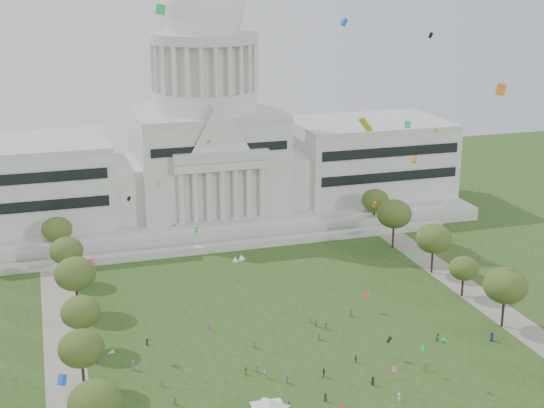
% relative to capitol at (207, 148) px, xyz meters
% --- Properties ---
extents(ground, '(400.00, 400.00, 0.00)m').
position_rel_capitol_xyz_m(ground, '(0.00, -113.59, -22.30)').
color(ground, '#2A4619').
rests_on(ground, ground).
extents(capitol, '(160.00, 64.50, 91.30)m').
position_rel_capitol_xyz_m(capitol, '(0.00, 0.00, 0.00)').
color(capitol, '#B8B5AB').
rests_on(capitol, ground).
extents(path_left, '(8.00, 160.00, 0.04)m').
position_rel_capitol_xyz_m(path_left, '(-48.00, -83.59, -22.28)').
color(path_left, gray).
rests_on(path_left, ground).
extents(path_right, '(8.00, 160.00, 0.04)m').
position_rel_capitol_xyz_m(path_right, '(48.00, -83.59, -22.28)').
color(path_right, gray).
rests_on(path_right, ground).
extents(row_tree_l_1, '(8.86, 8.86, 12.59)m').
position_rel_capitol_xyz_m(row_tree_l_1, '(-44.07, -116.55, -13.34)').
color(row_tree_l_1, black).
rests_on(row_tree_l_1, ground).
extents(row_tree_l_2, '(8.42, 8.42, 11.97)m').
position_rel_capitol_xyz_m(row_tree_l_2, '(-45.04, -96.29, -13.79)').
color(row_tree_l_2, black).
rests_on(row_tree_l_2, ground).
extents(row_tree_r_2, '(9.55, 9.55, 13.58)m').
position_rel_capitol_xyz_m(row_tree_r_2, '(44.17, -96.15, -12.64)').
color(row_tree_r_2, black).
rests_on(row_tree_r_2, ground).
extents(row_tree_l_3, '(8.12, 8.12, 11.55)m').
position_rel_capitol_xyz_m(row_tree_l_3, '(-44.09, -79.67, -14.09)').
color(row_tree_l_3, black).
rests_on(row_tree_l_3, ground).
extents(row_tree_r_3, '(7.01, 7.01, 9.98)m').
position_rel_capitol_xyz_m(row_tree_r_3, '(44.40, -79.10, -15.21)').
color(row_tree_r_3, black).
rests_on(row_tree_r_3, ground).
extents(row_tree_l_4, '(9.29, 9.29, 13.21)m').
position_rel_capitol_xyz_m(row_tree_l_4, '(-44.08, -61.17, -12.90)').
color(row_tree_l_4, black).
rests_on(row_tree_l_4, ground).
extents(row_tree_r_4, '(9.19, 9.19, 13.06)m').
position_rel_capitol_xyz_m(row_tree_r_4, '(44.76, -63.55, -13.01)').
color(row_tree_r_4, black).
rests_on(row_tree_r_4, ground).
extents(row_tree_l_5, '(8.33, 8.33, 11.85)m').
position_rel_capitol_xyz_m(row_tree_l_5, '(-45.22, -42.58, -13.88)').
color(row_tree_l_5, black).
rests_on(row_tree_l_5, ground).
extents(row_tree_r_5, '(9.82, 9.82, 13.96)m').
position_rel_capitol_xyz_m(row_tree_r_5, '(43.49, -43.40, -12.37)').
color(row_tree_r_5, black).
rests_on(row_tree_r_5, ground).
extents(row_tree_l_6, '(8.19, 8.19, 11.64)m').
position_rel_capitol_xyz_m(row_tree_l_6, '(-46.87, -24.45, -14.02)').
color(row_tree_l_6, black).
rests_on(row_tree_l_6, ground).
extents(row_tree_r_6, '(8.42, 8.42, 11.97)m').
position_rel_capitol_xyz_m(row_tree_r_6, '(45.96, -25.46, -13.79)').
color(row_tree_r_6, black).
rests_on(row_tree_r_6, ground).
extents(event_tent, '(8.19, 8.19, 4.36)m').
position_rel_capitol_xyz_m(event_tent, '(-15.32, -116.22, -18.92)').
color(event_tent, '#4C4C4C').
rests_on(event_tent, ground).
extents(person_0, '(1.16, 1.19, 2.06)m').
position_rel_capitol_xyz_m(person_0, '(38.13, -101.53, -21.26)').
color(person_0, navy).
rests_on(person_0, ground).
extents(person_2, '(1.09, 0.89, 1.93)m').
position_rel_capitol_xyz_m(person_2, '(27.23, -98.38, -21.33)').
color(person_2, '#33723F').
rests_on(person_2, ground).
extents(person_3, '(0.57, 1.01, 1.53)m').
position_rel_capitol_xyz_m(person_3, '(9.01, -116.93, -21.53)').
color(person_3, silver).
rests_on(person_3, ground).
extents(person_4, '(0.69, 1.17, 1.93)m').
position_rel_capitol_xyz_m(person_4, '(-0.95, -105.07, -21.33)').
color(person_4, '#4C4C51').
rests_on(person_4, ground).
extents(person_5, '(1.59, 1.81, 1.88)m').
position_rel_capitol_xyz_m(person_5, '(-11.69, -102.04, -21.36)').
color(person_5, silver).
rests_on(person_5, ground).
extents(person_8, '(0.85, 0.80, 1.49)m').
position_rel_capitol_xyz_m(person_8, '(-14.93, -99.70, -21.55)').
color(person_8, olive).
rests_on(person_8, ground).
extents(person_9, '(0.96, 1.07, 1.49)m').
position_rel_capitol_xyz_m(person_9, '(20.59, -112.38, -21.55)').
color(person_9, olive).
rests_on(person_9, ground).
extents(person_10, '(0.58, 0.95, 1.54)m').
position_rel_capitol_xyz_m(person_10, '(7.21, -101.60, -21.52)').
color(person_10, '#26262B').
rests_on(person_10, ground).
extents(distant_crowd, '(61.46, 40.45, 1.95)m').
position_rel_capitol_xyz_m(distant_crowd, '(-13.52, -99.86, -21.42)').
color(distant_crowd, '#994C8C').
rests_on(distant_crowd, ground).
extents(kite_swarm, '(95.25, 105.80, 65.77)m').
position_rel_capitol_xyz_m(kite_swarm, '(-0.18, -104.52, 7.61)').
color(kite_swarm, orange).
rests_on(kite_swarm, ground).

